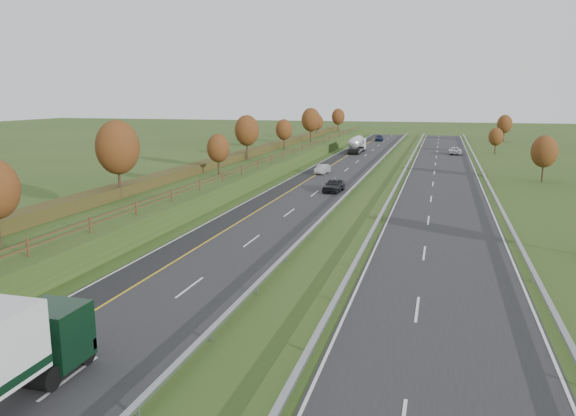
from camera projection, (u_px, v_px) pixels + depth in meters
name	position (u px, v px, depth m)	size (l,w,h in m)	color
ground	(377.00, 186.00, 75.20)	(400.00, 400.00, 0.00)	#2D4619
near_carriageway	(326.00, 179.00, 82.00)	(10.50, 200.00, 0.04)	#242427
far_carriageway	(442.00, 183.00, 77.73)	(10.50, 200.00, 0.04)	#242427
hard_shoulder	(301.00, 178.00, 82.97)	(3.00, 200.00, 0.04)	black
lane_markings	(369.00, 180.00, 80.22)	(26.75, 200.00, 0.01)	silver
embankment_left	(242.00, 169.00, 85.16)	(12.00, 200.00, 2.00)	#2D4619
hedge_left	(229.00, 159.00, 85.38)	(2.20, 180.00, 1.10)	#343616
fence_left	(269.00, 159.00, 83.27)	(0.12, 189.06, 1.20)	#422B19
median_barrier_near	(365.00, 176.00, 80.41)	(0.32, 200.00, 0.71)	gray
median_barrier_far	(401.00, 178.00, 79.09)	(0.32, 200.00, 0.71)	gray
outer_barrier_far	(487.00, 181.00, 76.12)	(0.32, 200.00, 0.71)	gray
trees_left	(236.00, 135.00, 80.84)	(6.64, 164.30, 7.66)	#2D2116
trees_far	(520.00, 139.00, 101.11)	(8.45, 118.60, 7.12)	#2D2116
road_tanker	(357.00, 144.00, 120.03)	(2.40, 11.22, 3.46)	silver
car_dark_near	(334.00, 185.00, 70.75)	(1.93, 4.80, 1.63)	black
car_silver_mid	(322.00, 169.00, 87.24)	(1.50, 4.30, 1.42)	#9B9A9F
car_small_far	(379.00, 138.00, 151.88)	(2.12, 5.23, 1.52)	#121A39
car_oncoming	(455.00, 151.00, 116.38)	(2.51, 5.45, 1.52)	silver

